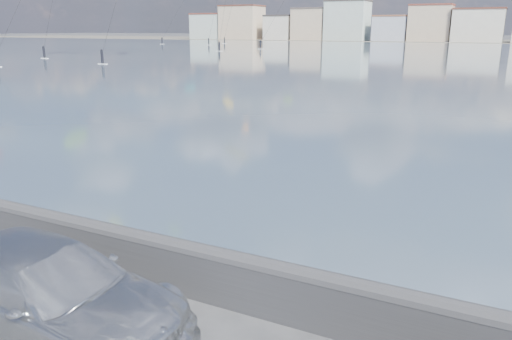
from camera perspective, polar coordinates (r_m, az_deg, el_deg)
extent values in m
cube|color=#3A4861|center=(96.04, 23.99, 11.77)|extent=(500.00, 177.00, 0.00)
cube|color=#4C473D|center=(204.40, 25.82, 13.10)|extent=(500.00, 60.00, 0.00)
cube|color=#28282B|center=(9.72, -8.90, -11.15)|extent=(400.00, 0.35, 0.90)
cylinder|color=#28282B|center=(9.52, -9.02, -8.74)|extent=(400.00, 0.36, 0.36)
cube|color=#B7C6BC|center=(223.44, -5.27, 15.97)|extent=(14.00, 11.00, 10.00)
cube|color=brown|center=(223.51, -5.30, 17.33)|extent=(14.28, 11.22, 0.60)
cube|color=#CCB293|center=(215.73, -1.62, 16.43)|extent=(16.00, 12.00, 13.00)
cube|color=#562D23|center=(215.89, -1.64, 18.24)|extent=(16.32, 12.24, 0.60)
cube|color=beige|center=(208.05, 2.81, 15.88)|extent=(11.00, 10.00, 9.00)
cube|color=#383330|center=(208.10, 2.82, 17.21)|extent=(11.22, 10.20, 0.60)
cube|color=#CCB293|center=(203.14, 6.30, 16.16)|extent=(13.00, 11.00, 11.50)
cube|color=#4C423D|center=(203.26, 6.36, 17.87)|extent=(13.26, 11.22, 0.60)
cube|color=#B7C6BC|center=(198.54, 10.40, 16.37)|extent=(15.00, 12.00, 14.00)
cube|color=#383330|center=(198.75, 10.51, 18.47)|extent=(15.30, 12.24, 0.60)
cube|color=#B2B7C6|center=(194.46, 15.19, 15.29)|extent=(12.00, 10.00, 8.50)
cube|color=brown|center=(194.50, 15.29, 16.63)|extent=(12.24, 10.20, 0.60)
cube|color=#CCB293|center=(192.14, 19.31, 15.49)|extent=(14.00, 11.00, 12.00)
cube|color=brown|center=(192.28, 19.49, 17.36)|extent=(14.28, 11.22, 0.60)
cube|color=beige|center=(190.60, 24.05, 14.79)|extent=(16.00, 13.00, 10.50)
cube|color=#562D23|center=(190.70, 24.24, 16.45)|extent=(16.32, 13.26, 0.60)
imported|color=silver|center=(8.93, -22.91, -12.64)|extent=(5.27, 2.20, 1.52)
cube|color=white|center=(155.77, -10.67, 13.97)|extent=(1.40, 0.42, 0.08)
cylinder|color=black|center=(155.75, -10.69, 14.30)|extent=(0.36, 0.36, 1.70)
sphere|color=black|center=(155.73, -10.70, 14.63)|extent=(0.28, 0.28, 0.28)
cylinder|color=black|center=(160.10, -9.31, 16.85)|extent=(1.29, 11.79, 12.97)
cube|color=white|center=(107.97, -4.20, 13.41)|extent=(1.40, 0.42, 0.08)
cylinder|color=black|center=(107.94, -4.21, 13.89)|extent=(0.36, 0.36, 1.70)
sphere|color=black|center=(107.91, -4.22, 14.36)|extent=(0.28, 0.28, 0.28)
cylinder|color=black|center=(112.54, -3.79, 16.96)|extent=(3.21, 8.98, 11.01)
cube|color=white|center=(146.07, -5.42, 14.05)|extent=(1.40, 0.42, 0.08)
cylinder|color=black|center=(146.05, -5.43, 14.40)|extent=(0.36, 0.36, 1.70)
sphere|color=black|center=(146.03, -5.44, 14.75)|extent=(0.28, 0.28, 0.28)
cube|color=white|center=(159.32, -3.62, 14.24)|extent=(1.40, 0.42, 0.08)
cylinder|color=black|center=(159.29, -3.63, 14.57)|extent=(0.36, 0.36, 1.70)
sphere|color=black|center=(159.27, -3.63, 14.89)|extent=(0.28, 0.28, 0.28)
cube|color=white|center=(118.70, 0.49, 13.68)|extent=(1.40, 0.42, 0.08)
cylinder|color=black|center=(118.67, 0.50, 14.11)|extent=(0.36, 0.36, 1.70)
sphere|color=black|center=(118.64, 0.50, 14.55)|extent=(0.28, 0.28, 0.28)
cylinder|color=black|center=(124.53, 2.23, 17.15)|extent=(1.35, 13.69, 12.19)
cube|color=white|center=(72.68, -17.12, 11.52)|extent=(1.40, 0.42, 0.08)
cylinder|color=black|center=(72.63, -17.18, 12.23)|extent=(0.36, 0.36, 1.70)
sphere|color=black|center=(72.58, -17.24, 12.94)|extent=(0.28, 0.28, 0.28)
cube|color=white|center=(89.33, -23.01, 11.68)|extent=(1.40, 0.42, 0.08)
cylinder|color=black|center=(89.29, -23.07, 12.26)|extent=(0.36, 0.36, 1.70)
sphere|color=black|center=(89.25, -23.13, 12.83)|extent=(0.28, 0.28, 0.28)
cylinder|color=black|center=(92.05, -22.36, 16.80)|extent=(1.79, 6.50, 13.36)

